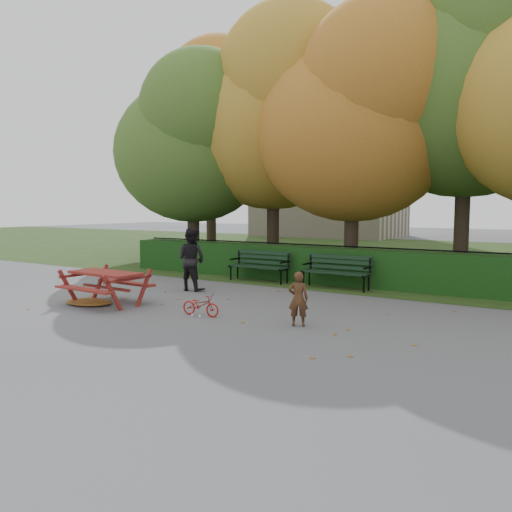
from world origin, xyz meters
The scene contains 18 objects.
ground centered at (0.00, 0.00, 0.00)m, with size 90.00×90.00×0.00m, color slate.
grass_strip centered at (0.00, 14.00, 0.01)m, with size 90.00×90.00×0.00m, color #213313.
building_left centered at (-9.00, 26.00, 7.50)m, with size 10.00×7.00×15.00m, color #BFAF98.
hedge centered at (0.00, 4.50, 0.50)m, with size 13.00×0.90×1.00m, color black.
iron_fence centered at (0.00, 5.30, 0.54)m, with size 14.00×0.04×1.02m.
tree_a centered at (-5.19, 5.58, 4.52)m, with size 5.88×5.60×7.48m.
tree_b centered at (-2.44, 6.75, 5.40)m, with size 6.72×6.40×8.79m.
tree_c centered at (0.83, 5.96, 4.82)m, with size 6.30×6.00×8.00m.
tree_d centered at (3.88, 7.23, 5.98)m, with size 7.14×6.80×9.58m.
tree_f centered at (-7.13, 9.24, 5.69)m, with size 6.93×6.60×9.19m.
bench_left centered at (-1.30, 3.70, 0.52)m, with size 1.80×0.57×0.88m.
bench_right centered at (1.10, 3.70, 0.52)m, with size 1.80×0.57×0.88m.
picnic_table centered at (-2.36, -1.08, 0.57)m, with size 1.77×1.45×0.84m.
leaf_pile centered at (-2.77, -1.23, 0.04)m, with size 1.18×0.82×0.08m, color brown.
leaf_scatter centered at (0.00, 0.30, 0.01)m, with size 9.00×5.70×0.01m, color brown, non-canonical shape.
child centered at (2.17, -0.59, 0.50)m, with size 0.37×0.24×1.00m, color #472A16.
adult centered at (-1.98, 1.41, 0.81)m, with size 0.79×0.61×1.62m, color black.
bicycle centered at (0.14, -0.87, 0.22)m, with size 0.29×0.83×0.44m, color #A5120F.
Camera 1 is at (6.28, -8.54, 2.16)m, focal length 35.00 mm.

